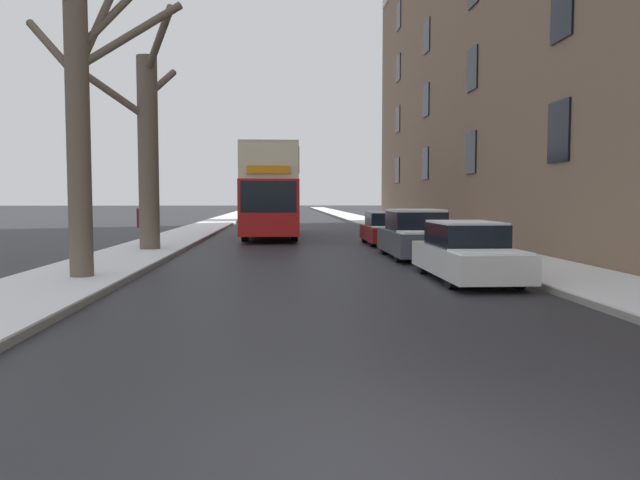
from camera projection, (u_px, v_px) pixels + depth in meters
ground_plane at (421, 478)px, 4.34m from camera, size 320.00×320.00×0.00m
sidewalk_left at (228, 219)px, 56.75m from camera, size 2.74×130.00×0.16m
sidewalk_right at (356, 218)px, 57.47m from camera, size 2.74×130.00×0.16m
terrace_facade_right at (576, 37)px, 26.82m from camera, size 9.10×48.62×17.74m
bare_tree_left_0 at (80, 106)px, 14.06m from camera, size 3.77×2.80×7.43m
bare_tree_left_1 at (148, 146)px, 21.70m from camera, size 3.18×3.74×8.01m
double_decker_bus at (271, 188)px, 31.39m from camera, size 2.60×11.51×4.35m
parked_car_0 at (467, 253)px, 14.73m from camera, size 1.68×4.53×1.39m
parked_car_1 at (416, 236)px, 20.27m from camera, size 1.89×4.46×1.58m
parked_car_2 at (386, 229)px, 26.18m from camera, size 1.72×4.06×1.37m
oncoming_van at (262, 206)px, 52.07m from camera, size 2.05×4.86×2.34m
pedestrian_left_sidewalk at (142, 224)px, 23.54m from camera, size 0.39×0.39×1.79m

